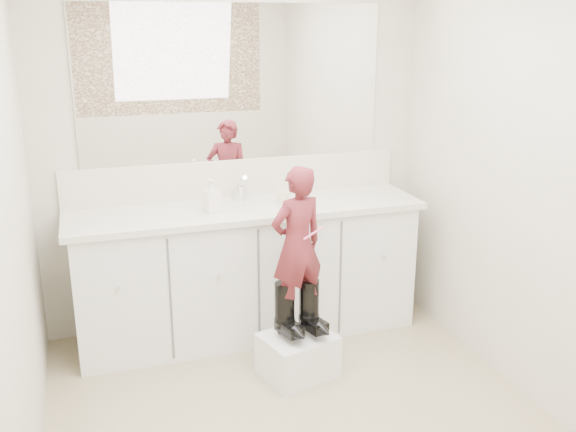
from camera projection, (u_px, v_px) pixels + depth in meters
name	position (u px, v px, depth m)	size (l,w,h in m)	color
wall_back	(235.00, 150.00, 4.28)	(2.60, 2.60, 0.00)	beige
wall_front	(525.00, 380.00, 1.55)	(2.60, 2.60, 0.00)	beige
wall_left	(4.00, 241.00, 2.53)	(3.00, 3.00, 0.00)	beige
wall_right	(549.00, 189.00, 3.30)	(3.00, 3.00, 0.00)	beige
vanity_cabinet	(248.00, 273.00, 4.26)	(2.20, 0.55, 0.85)	silver
countertop	(247.00, 209.00, 4.11)	(2.28, 0.58, 0.04)	beige
backsplash	(236.00, 178.00, 4.32)	(2.28, 0.03, 0.25)	beige
mirror	(234.00, 84.00, 4.14)	(2.00, 0.02, 1.00)	white
dot_panel	(544.00, 201.00, 1.43)	(2.00, 0.01, 1.20)	#472819
faucet	(241.00, 193.00, 4.24)	(0.08, 0.08, 0.10)	silver
cup	(283.00, 197.00, 4.16)	(0.10, 0.10, 0.09)	beige
soap_bottle	(211.00, 195.00, 3.98)	(0.09, 0.09, 0.20)	white
step_stool	(298.00, 355.00, 3.81)	(0.40, 0.34, 0.26)	white
boot_left	(285.00, 310.00, 3.72)	(0.12, 0.22, 0.34)	black
boot_right	(309.00, 307.00, 3.76)	(0.12, 0.22, 0.34)	black
toddler	(297.00, 245.00, 3.62)	(0.33, 0.22, 0.92)	#962E3B
toothbrush	(314.00, 233.00, 3.54)	(0.01, 0.01, 0.14)	pink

